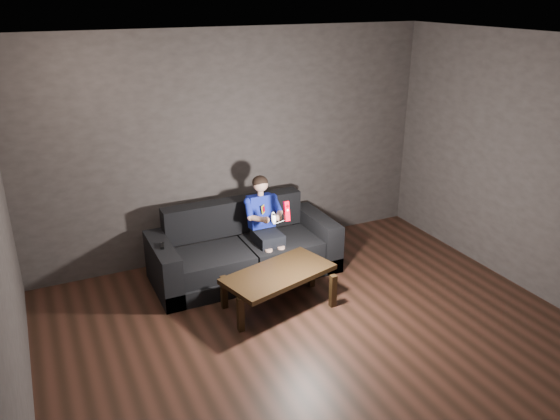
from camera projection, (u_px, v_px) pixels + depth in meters
floor at (339, 359)px, 4.88m from camera, size 5.00×5.00×0.00m
back_wall at (234, 146)px, 6.46m from camera, size 5.00×0.04×2.70m
left_wall at (2, 289)px, 3.38m from camera, size 0.04×5.00×2.70m
ceiling at (355, 46)px, 3.87m from camera, size 5.00×5.00×0.02m
sofa at (244, 253)px, 6.27m from camera, size 2.09×0.90×0.81m
child at (264, 217)px, 6.16m from camera, size 0.43×0.52×1.05m
wii_remote_red at (287, 211)px, 5.77m from camera, size 0.05×0.08×0.22m
nunchuk_white at (274, 218)px, 5.73m from camera, size 0.06×0.09×0.14m
wii_remote_black at (162, 245)px, 5.71m from camera, size 0.07×0.14×0.03m
coffee_table at (279, 276)px, 5.56m from camera, size 1.24×0.84×0.41m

